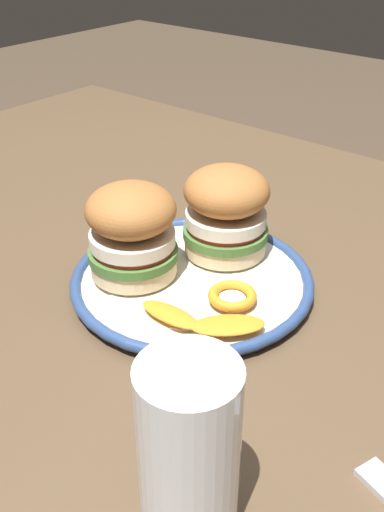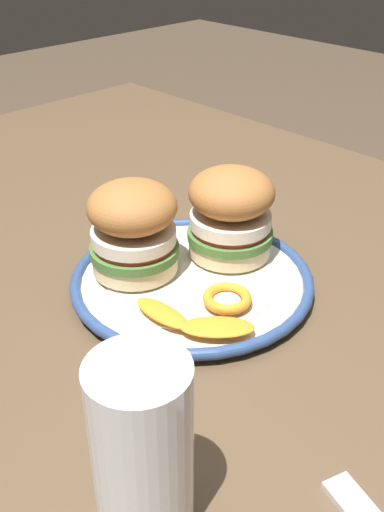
# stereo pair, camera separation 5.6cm
# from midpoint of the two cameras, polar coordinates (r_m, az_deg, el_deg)

# --- Properties ---
(dining_table) EXTENTS (1.29, 0.86, 0.72)m
(dining_table) POSITION_cam_midpoint_polar(r_m,az_deg,el_deg) (0.75, -2.28, -7.03)
(dining_table) COLOR brown
(dining_table) RESTS_ON ground
(dinner_plate) EXTENTS (0.26, 0.26, 0.02)m
(dinner_plate) POSITION_cam_midpoint_polar(r_m,az_deg,el_deg) (0.64, -2.49, -2.39)
(dinner_plate) COLOR silver
(dinner_plate) RESTS_ON dining_table
(sandwich_half_left) EXTENTS (0.13, 0.13, 0.10)m
(sandwich_half_left) POSITION_cam_midpoint_polar(r_m,az_deg,el_deg) (0.62, -8.33, 2.41)
(sandwich_half_left) COLOR beige
(sandwich_half_left) RESTS_ON dinner_plate
(sandwich_half_right) EXTENTS (0.13, 0.13, 0.10)m
(sandwich_half_right) POSITION_cam_midpoint_polar(r_m,az_deg,el_deg) (0.66, 0.84, 4.34)
(sandwich_half_right) COLOR beige
(sandwich_half_right) RESTS_ON dinner_plate
(orange_peel_curled) EXTENTS (0.06, 0.06, 0.01)m
(orange_peel_curled) POSITION_cam_midpoint_polar(r_m,az_deg,el_deg) (0.60, 1.19, -3.92)
(orange_peel_curled) COLOR orange
(orange_peel_curled) RESTS_ON dinner_plate
(orange_peel_strip_long) EXTENTS (0.07, 0.03, 0.01)m
(orange_peel_strip_long) POSITION_cam_midpoint_polar(r_m,az_deg,el_deg) (0.57, -4.89, -5.67)
(orange_peel_strip_long) COLOR orange
(orange_peel_strip_long) RESTS_ON dinner_plate
(orange_peel_strip_short) EXTENTS (0.07, 0.07, 0.01)m
(orange_peel_strip_short) POSITION_cam_midpoint_polar(r_m,az_deg,el_deg) (0.56, 0.58, -6.70)
(orange_peel_strip_short) COLOR orange
(orange_peel_strip_short) RESTS_ON dinner_plate
(drinking_glass) EXTENTS (0.07, 0.07, 0.14)m
(drinking_glass) POSITION_cam_midpoint_polar(r_m,az_deg,el_deg) (0.40, -4.55, -19.04)
(drinking_glass) COLOR white
(drinking_glass) RESTS_ON dining_table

